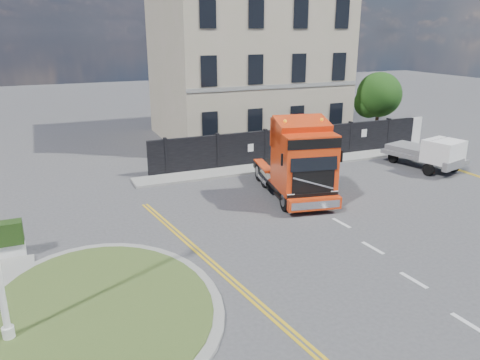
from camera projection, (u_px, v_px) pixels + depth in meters
name	position (u px, v px, depth m)	size (l,w,h in m)	color
ground	(273.00, 231.00, 18.56)	(120.00, 120.00, 0.00)	#424244
traffic_island	(101.00, 307.00, 13.30)	(6.80, 6.80, 0.17)	gray
hoarding_fence	(303.00, 143.00, 28.58)	(18.80, 0.25, 2.00)	black
georgian_building	(246.00, 57.00, 33.50)	(12.30, 10.30, 12.80)	#B7A792
tree	(377.00, 97.00, 33.58)	(3.20, 3.20, 4.80)	#382619
pavement_far	(302.00, 163.00, 27.88)	(20.00, 1.60, 0.12)	gray
truck	(299.00, 164.00, 21.58)	(3.46, 6.64, 3.79)	black
flatbed_pickup	(435.00, 154.00, 26.14)	(2.90, 4.91, 1.90)	slate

